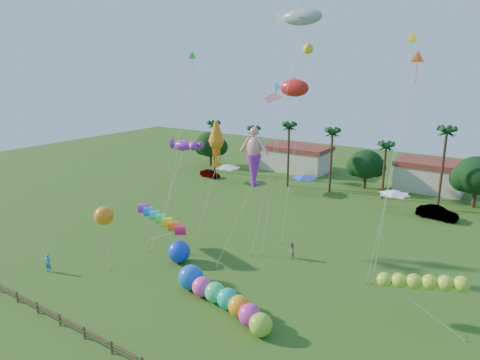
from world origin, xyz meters
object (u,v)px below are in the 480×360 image
Objects in this scene: caterpillar_inflatable at (220,296)px; car_b at (437,213)px; spectator_b at (291,251)px; blue_ball at (179,252)px; spectator_a at (48,263)px; car_a at (210,173)px.

car_b is at bearing 85.91° from caterpillar_inflatable.
caterpillar_inflatable reaches higher than spectator_b.
blue_ball is (-8.43, 4.36, 0.19)m from caterpillar_inflatable.
blue_ball is at bearing 167.01° from caterpillar_inflatable.
spectator_a is at bearing -81.16° from spectator_b.
caterpillar_inflatable is 4.81× the size of blue_ball.
car_b is 2.84× the size of spectator_b.
spectator_b reaches higher than car_b.
blue_ball reaches higher than spectator_b.
car_a is 2.24× the size of spectator_a.
spectator_b is at bearing 38.13° from blue_ball.
caterpillar_inflatable is at bearing -132.56° from car_a.
blue_ball reaches higher than caterpillar_inflatable.
blue_ball is (9.10, 8.72, 0.23)m from spectator_a.
caterpillar_inflatable reaches higher than car_b.
caterpillar_inflatable is at bearing -27.35° from blue_ball.
car_a is at bearing 84.04° from spectator_a.
spectator_a is at bearing -151.67° from caterpillar_inflatable.
spectator_b is 11.58m from blue_ball.
caterpillar_inflatable is at bearing 168.81° from car_b.
caterpillar_inflatable is (27.12, -33.47, 0.25)m from car_a.
blue_ball reaches higher than car_a.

